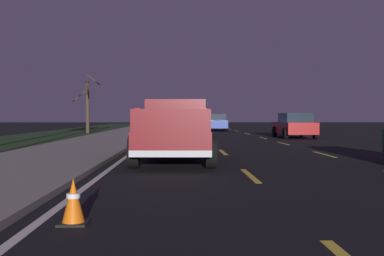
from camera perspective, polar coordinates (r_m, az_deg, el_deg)
name	(u,v)px	position (r m, az deg, el deg)	size (l,w,h in m)	color
ground	(236,139)	(27.37, 5.57, -1.34)	(144.00, 144.00, 0.00)	black
sidewalk_shoulder	(112,138)	(27.48, -10.04, -1.22)	(108.00, 4.00, 0.12)	gray
grass_verge	(27,139)	(28.66, -19.98, -1.29)	(108.00, 6.00, 0.01)	#1E3819
lane_markings	(184,136)	(30.30, -0.96, -1.05)	(108.00, 7.04, 0.01)	yellow
pickup_truck	(176,131)	(13.94, -2.08, -0.34)	(5.48, 2.38, 1.87)	maroon
sedan_blue	(216,122)	(41.51, 3.06, 0.72)	(4.43, 2.07, 1.54)	navy
sedan_red	(294,125)	(28.79, 12.70, 0.33)	(4.41, 2.04, 1.54)	maroon
bare_tree_far	(88,105)	(37.17, -12.95, 2.86)	(1.57, 2.33, 4.68)	#423323
traffic_cone_near	(73,202)	(5.97, -14.63, -8.92)	(0.36, 0.36, 0.58)	black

